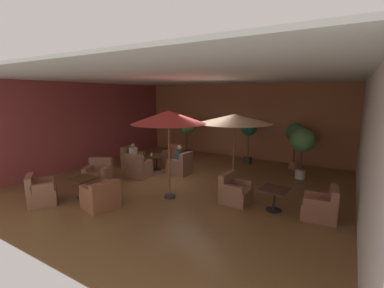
{
  "coord_description": "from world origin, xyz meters",
  "views": [
    {
      "loc": [
        4.75,
        -7.42,
        3.05
      ],
      "look_at": [
        0.0,
        0.5,
        1.34
      ],
      "focal_mm": 24.93,
      "sensor_mm": 36.0,
      "label": 1
    }
  ],
  "objects_px": {
    "patio_umbrella_tall_red": "(235,119)",
    "armchair_mid_center_north": "(235,192)",
    "patron_by_window": "(179,155)",
    "armchair_front_left_south": "(132,159)",
    "armchair_mid_center_east": "(321,207)",
    "patio_umbrella_center_beige": "(169,118)",
    "potted_tree_mid_right": "(187,129)",
    "armchair_front_right_east": "(101,197)",
    "armchair_front_right_south": "(98,176)",
    "armchair_front_left_west": "(138,169)",
    "potted_tree_left_corner": "(302,142)",
    "cafe_table_mid_center": "(274,195)",
    "patron_blue_shirt": "(133,151)",
    "cafe_table_front_right": "(82,182)",
    "potted_tree_mid_left": "(249,131)",
    "armchair_front_right_north": "(41,193)",
    "potted_tree_right_corner": "(295,135)",
    "armchair_front_left_north": "(180,166)",
    "armchair_front_left_east": "(174,157)",
    "iced_drink_cup": "(151,154)"
  },
  "relations": [
    {
      "from": "armchair_front_left_south",
      "to": "armchair_front_right_south",
      "type": "relative_size",
      "value": 0.85
    },
    {
      "from": "armchair_mid_center_north",
      "to": "patron_by_window",
      "type": "relative_size",
      "value": 1.19
    },
    {
      "from": "armchair_mid_center_north",
      "to": "patron_blue_shirt",
      "type": "xyz_separation_m",
      "value": [
        -5.19,
        1.37,
        0.37
      ]
    },
    {
      "from": "armchair_front_right_east",
      "to": "potted_tree_mid_left",
      "type": "distance_m",
      "value": 7.02
    },
    {
      "from": "potted_tree_mid_left",
      "to": "patron_by_window",
      "type": "bearing_deg",
      "value": -121.26
    },
    {
      "from": "armchair_front_left_west",
      "to": "potted_tree_right_corner",
      "type": "relative_size",
      "value": 0.47
    },
    {
      "from": "cafe_table_mid_center",
      "to": "potted_tree_left_corner",
      "type": "bearing_deg",
      "value": 87.98
    },
    {
      "from": "armchair_front_right_east",
      "to": "armchair_front_right_south",
      "type": "xyz_separation_m",
      "value": [
        -1.57,
        1.23,
        0.03
      ]
    },
    {
      "from": "armchair_front_right_north",
      "to": "potted_tree_right_corner",
      "type": "xyz_separation_m",
      "value": [
        5.43,
        7.49,
        1.09
      ]
    },
    {
      "from": "armchair_front_left_west",
      "to": "potted_tree_left_corner",
      "type": "distance_m",
      "value": 6.1
    },
    {
      "from": "cafe_table_front_right",
      "to": "patron_blue_shirt",
      "type": "xyz_separation_m",
      "value": [
        -1.15,
        3.4,
        0.2
      ]
    },
    {
      "from": "potted_tree_left_corner",
      "to": "patron_blue_shirt",
      "type": "xyz_separation_m",
      "value": [
        -6.43,
        -1.95,
        -0.69
      ]
    },
    {
      "from": "armchair_front_left_west",
      "to": "patron_by_window",
      "type": "bearing_deg",
      "value": 47.93
    },
    {
      "from": "armchair_mid_center_north",
      "to": "patio_umbrella_center_beige",
      "type": "relative_size",
      "value": 0.32
    },
    {
      "from": "cafe_table_front_right",
      "to": "armchair_front_right_north",
      "type": "bearing_deg",
      "value": -123.5
    },
    {
      "from": "potted_tree_mid_left",
      "to": "armchair_mid_center_east",
      "type": "bearing_deg",
      "value": -51.89
    },
    {
      "from": "armchair_mid_center_east",
      "to": "patio_umbrella_center_beige",
      "type": "xyz_separation_m",
      "value": [
        -4.04,
        -0.79,
        2.1
      ]
    },
    {
      "from": "patio_umbrella_center_beige",
      "to": "armchair_front_right_east",
      "type": "bearing_deg",
      "value": -126.8
    },
    {
      "from": "cafe_table_front_right",
      "to": "cafe_table_mid_center",
      "type": "bearing_deg",
      "value": 21.26
    },
    {
      "from": "armchair_front_right_south",
      "to": "armchair_front_left_south",
      "type": "bearing_deg",
      "value": 106.34
    },
    {
      "from": "potted_tree_mid_left",
      "to": "potted_tree_mid_right",
      "type": "relative_size",
      "value": 0.95
    },
    {
      "from": "armchair_front_right_east",
      "to": "cafe_table_mid_center",
      "type": "distance_m",
      "value": 4.67
    },
    {
      "from": "armchair_front_right_south",
      "to": "armchair_mid_center_east",
      "type": "height_order",
      "value": "armchair_front_right_south"
    },
    {
      "from": "potted_tree_left_corner",
      "to": "potted_tree_mid_left",
      "type": "bearing_deg",
      "value": 155.38
    },
    {
      "from": "potted_tree_right_corner",
      "to": "armchair_mid_center_east",
      "type": "bearing_deg",
      "value": -71.79
    },
    {
      "from": "armchair_front_left_north",
      "to": "patio_umbrella_tall_red",
      "type": "bearing_deg",
      "value": 8.59
    },
    {
      "from": "armchair_front_left_west",
      "to": "patio_umbrella_tall_red",
      "type": "height_order",
      "value": "patio_umbrella_tall_red"
    },
    {
      "from": "armchair_front_left_east",
      "to": "armchair_front_right_north",
      "type": "xyz_separation_m",
      "value": [
        -0.64,
        -5.65,
        0.01
      ]
    },
    {
      "from": "armchair_front_left_east",
      "to": "armchair_front_left_west",
      "type": "distance_m",
      "value": 2.37
    },
    {
      "from": "cafe_table_front_right",
      "to": "potted_tree_mid_left",
      "type": "distance_m",
      "value": 7.13
    },
    {
      "from": "armchair_front_left_east",
      "to": "armchair_front_right_north",
      "type": "relative_size",
      "value": 0.84
    },
    {
      "from": "patio_umbrella_tall_red",
      "to": "potted_tree_mid_right",
      "type": "bearing_deg",
      "value": 147.22
    },
    {
      "from": "armchair_front_right_north",
      "to": "patio_umbrella_center_beige",
      "type": "xyz_separation_m",
      "value": [
        2.86,
        2.25,
        2.08
      ]
    },
    {
      "from": "cafe_table_front_right",
      "to": "armchair_mid_center_east",
      "type": "bearing_deg",
      "value": 18.64
    },
    {
      "from": "armchair_mid_center_north",
      "to": "potted_tree_mid_left",
      "type": "relative_size",
      "value": 0.43
    },
    {
      "from": "armchair_front_right_south",
      "to": "patio_umbrella_tall_red",
      "type": "height_order",
      "value": "patio_umbrella_tall_red"
    },
    {
      "from": "armchair_front_right_south",
      "to": "armchair_front_left_north",
      "type": "bearing_deg",
      "value": 56.6
    },
    {
      "from": "armchair_front_left_east",
      "to": "armchair_front_left_west",
      "type": "height_order",
      "value": "armchair_front_left_west"
    },
    {
      "from": "armchair_front_right_east",
      "to": "patron_blue_shirt",
      "type": "distance_m",
      "value": 4.28
    },
    {
      "from": "patio_umbrella_tall_red",
      "to": "armchair_mid_center_north",
      "type": "bearing_deg",
      "value": -66.24
    },
    {
      "from": "iced_drink_cup",
      "to": "potted_tree_mid_left",
      "type": "bearing_deg",
      "value": 45.14
    },
    {
      "from": "cafe_table_mid_center",
      "to": "patron_by_window",
      "type": "relative_size",
      "value": 1.09
    },
    {
      "from": "patio_umbrella_tall_red",
      "to": "iced_drink_cup",
      "type": "height_order",
      "value": "patio_umbrella_tall_red"
    },
    {
      "from": "armchair_front_right_north",
      "to": "armchair_mid_center_east",
      "type": "distance_m",
      "value": 7.54
    },
    {
      "from": "patron_by_window",
      "to": "armchair_front_left_south",
      "type": "bearing_deg",
      "value": -176.66
    },
    {
      "from": "armchair_front_left_south",
      "to": "armchair_front_right_east",
      "type": "relative_size",
      "value": 0.9
    },
    {
      "from": "armchair_mid_center_north",
      "to": "armchair_front_right_south",
      "type": "bearing_deg",
      "value": -167.05
    },
    {
      "from": "armchair_front_left_south",
      "to": "cafe_table_mid_center",
      "type": "height_order",
      "value": "armchair_front_left_south"
    },
    {
      "from": "armchair_mid_center_east",
      "to": "iced_drink_cup",
      "type": "xyz_separation_m",
      "value": [
        -6.42,
        1.27,
        0.35
      ]
    },
    {
      "from": "armchair_mid_center_north",
      "to": "patio_umbrella_tall_red",
      "type": "bearing_deg",
      "value": 113.76
    }
  ]
}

